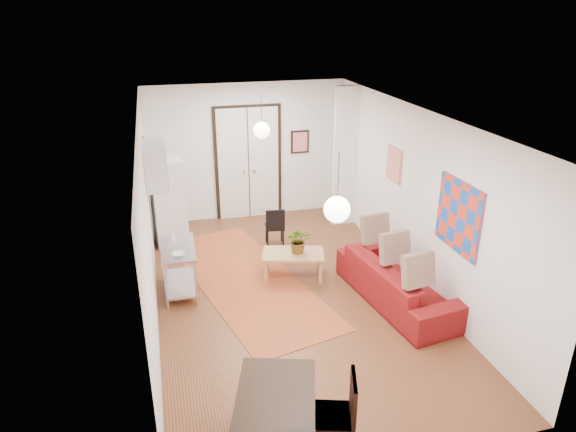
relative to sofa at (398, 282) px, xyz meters
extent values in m
plane|color=brown|center=(-1.57, 0.63, -0.34)|extent=(7.00, 7.00, 0.00)
cube|color=white|center=(-1.57, 0.63, 2.56)|extent=(4.20, 7.00, 0.02)
cube|color=white|center=(-1.57, 4.13, 1.11)|extent=(4.20, 0.02, 2.90)
cube|color=white|center=(-1.57, -2.87, 1.11)|extent=(4.20, 0.02, 2.90)
cube|color=white|center=(-3.67, 0.63, 1.11)|extent=(0.02, 7.00, 2.90)
cube|color=white|center=(0.53, 0.63, 1.11)|extent=(0.02, 7.00, 2.90)
cube|color=silver|center=(-1.57, 4.09, 0.86)|extent=(1.44, 0.06, 2.50)
cube|color=white|center=(0.28, 3.18, 1.11)|extent=(0.50, 0.10, 2.90)
cube|color=silver|center=(-3.49, 2.13, 1.56)|extent=(0.35, 1.00, 0.70)
cube|color=red|center=(0.50, -0.62, 1.31)|extent=(0.05, 1.00, 1.00)
cube|color=#F0DFC8|center=(0.50, 1.43, 1.46)|extent=(0.05, 0.50, 0.60)
cube|color=red|center=(-0.42, 4.10, 1.26)|extent=(0.40, 0.03, 0.50)
cube|color=olive|center=(-3.64, 2.63, 1.61)|extent=(0.03, 0.44, 0.54)
sphere|color=white|center=(-1.57, 2.63, 1.91)|extent=(0.30, 0.30, 0.30)
cylinder|color=black|center=(-1.57, 2.63, 2.31)|extent=(0.01, 0.01, 0.50)
sphere|color=white|center=(-1.57, -1.37, 1.91)|extent=(0.30, 0.30, 0.30)
cylinder|color=black|center=(-1.57, -1.37, 2.31)|extent=(0.01, 0.01, 0.50)
cube|color=#C15C30|center=(-2.17, 1.25, -0.34)|extent=(2.51, 4.43, 0.01)
imported|color=maroon|center=(0.00, 0.00, 0.00)|extent=(1.24, 2.46, 0.69)
cube|color=tan|center=(-1.37, 1.18, 0.09)|extent=(1.14, 0.82, 0.05)
cube|color=tan|center=(-1.83, 0.95, -0.14)|extent=(0.07, 0.07, 0.41)
cube|color=tan|center=(-0.91, 0.95, -0.14)|extent=(0.07, 0.07, 0.41)
cube|color=tan|center=(-1.83, 1.40, -0.14)|extent=(0.07, 0.07, 0.41)
cube|color=tan|center=(-0.91, 1.40, -0.14)|extent=(0.07, 0.07, 0.41)
imported|color=#3B672E|center=(-1.27, 1.18, 0.34)|extent=(0.48, 0.44, 0.45)
cube|color=silver|center=(-3.27, 1.16, 0.44)|extent=(0.55, 1.06, 0.03)
cube|color=silver|center=(-3.27, 1.16, -0.19)|extent=(0.51, 1.02, 0.03)
cylinder|color=silver|center=(-3.49, 0.68, 0.05)|extent=(0.04, 0.04, 0.79)
cylinder|color=silver|center=(-3.05, 0.68, 0.05)|extent=(0.04, 0.04, 0.79)
cylinder|color=silver|center=(-3.49, 1.65, 0.05)|extent=(0.04, 0.04, 0.79)
cylinder|color=silver|center=(-3.05, 1.65, 0.05)|extent=(0.04, 0.04, 0.79)
imported|color=silver|center=(-3.27, 0.86, 0.48)|extent=(0.19, 0.19, 0.05)
imported|color=#538FB3|center=(-3.32, 1.41, 0.54)|extent=(0.08, 0.08, 0.17)
cube|color=silver|center=(-3.32, 3.15, 0.50)|extent=(0.67, 0.67, 1.69)
cube|color=black|center=(-2.57, -2.52, 0.39)|extent=(1.16, 1.54, 0.05)
cube|color=black|center=(-2.91, -1.88, 0.01)|extent=(0.07, 0.07, 0.71)
cube|color=black|center=(-2.23, -1.88, 0.01)|extent=(0.07, 0.07, 0.71)
cube|color=#341A10|center=(-1.97, -2.52, 0.11)|extent=(0.56, 0.55, 0.04)
cube|color=#341A10|center=(-1.97, -2.31, 0.36)|extent=(0.17, 0.42, 0.47)
cylinder|color=#341A10|center=(-2.16, -2.32, -0.12)|extent=(0.03, 0.03, 0.45)
cylinder|color=#341A10|center=(-1.79, -2.32, -0.12)|extent=(0.03, 0.03, 0.45)
cube|color=#341A10|center=(-1.97, -2.52, 0.11)|extent=(0.56, 0.55, 0.04)
cube|color=#341A10|center=(-1.97, -2.31, 0.36)|extent=(0.17, 0.42, 0.47)
cylinder|color=#341A10|center=(-2.16, -2.32, -0.12)|extent=(0.03, 0.03, 0.45)
cylinder|color=#341A10|center=(-1.79, -2.32, -0.12)|extent=(0.03, 0.03, 0.45)
cube|color=black|center=(-1.38, 2.49, 0.04)|extent=(0.40, 0.40, 0.04)
cube|color=black|center=(-1.38, 2.65, 0.25)|extent=(0.36, 0.09, 0.39)
cylinder|color=black|center=(-1.53, 2.34, -0.15)|extent=(0.03, 0.03, 0.39)
cylinder|color=black|center=(-1.23, 2.34, -0.15)|extent=(0.03, 0.03, 0.39)
cylinder|color=black|center=(-1.53, 2.64, -0.15)|extent=(0.03, 0.03, 0.39)
cylinder|color=black|center=(-1.23, 2.64, -0.15)|extent=(0.03, 0.03, 0.39)
camera|label=1|loc=(-3.45, -6.34, 4.01)|focal=32.00mm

